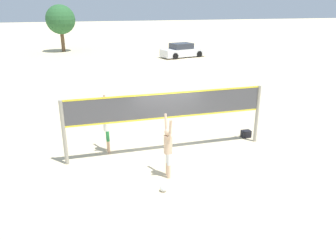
% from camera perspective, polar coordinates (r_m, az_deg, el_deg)
% --- Properties ---
extents(ground_plane, '(200.00, 200.00, 0.00)m').
position_cam_1_polar(ground_plane, '(12.77, 0.00, -5.52)').
color(ground_plane, beige).
extents(volleyball_net, '(7.65, 0.13, 2.37)m').
position_cam_1_polar(volleyball_net, '(12.16, 0.00, 1.53)').
color(volleyball_net, gray).
rests_on(volleyball_net, ground_plane).
extents(player_spiker, '(0.28, 0.70, 2.12)m').
position_cam_1_polar(player_spiker, '(10.55, 0.01, -4.53)').
color(player_spiker, beige).
rests_on(player_spiker, ground_plane).
extents(player_blocker, '(0.28, 0.71, 2.20)m').
position_cam_1_polar(player_blocker, '(12.53, -10.61, -0.63)').
color(player_blocker, tan).
rests_on(player_blocker, ground_plane).
extents(volleyball, '(0.22, 0.22, 0.22)m').
position_cam_1_polar(volleyball, '(10.21, -0.78, -11.78)').
color(volleyball, white).
rests_on(volleyball, ground_plane).
extents(gear_bag, '(0.38, 0.29, 0.30)m').
position_cam_1_polar(gear_bag, '(14.45, 13.42, -2.35)').
color(gear_bag, black).
rests_on(gear_bag, ground_plane).
extents(parked_car_mid, '(5.08, 2.86, 1.48)m').
position_cam_1_polar(parked_car_mid, '(35.62, 2.59, 11.94)').
color(parked_car_mid, silver).
rests_on(parked_car_mid, ground_plane).
extents(tree_left_cluster, '(3.34, 3.34, 5.34)m').
position_cam_1_polar(tree_left_cluster, '(41.54, -18.22, 16.26)').
color(tree_left_cluster, brown).
rests_on(tree_left_cluster, ground_plane).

